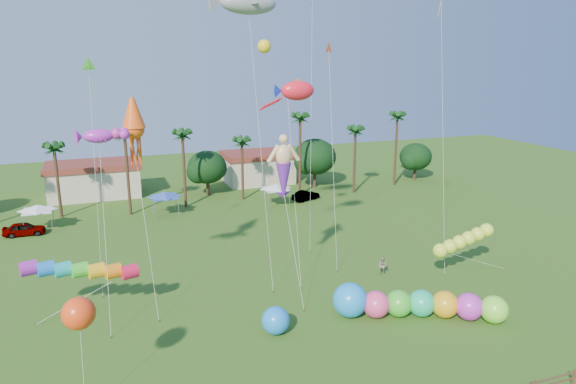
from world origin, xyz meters
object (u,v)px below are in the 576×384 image
object	(u,v)px
spectator_b	(383,266)
blue_ball	(276,320)
caterpillar_inflatable	(412,304)
car_b	(306,195)
car_a	(24,229)

from	to	relation	value
spectator_b	blue_ball	world-z (taller)	blue_ball
caterpillar_inflatable	blue_ball	xyz separation A→B (m)	(-10.24, 1.37, -0.10)
car_b	blue_ball	world-z (taller)	blue_ball
car_a	car_b	size ratio (longest dim) A/B	1.05
caterpillar_inflatable	blue_ball	bearing A→B (deg)	-162.72
caterpillar_inflatable	spectator_b	bearing A→B (deg)	100.08
caterpillar_inflatable	blue_ball	world-z (taller)	caterpillar_inflatable
car_a	blue_ball	distance (m)	34.82
car_a	caterpillar_inflatable	world-z (taller)	caterpillar_inflatable
car_a	car_b	world-z (taller)	car_a
spectator_b	caterpillar_inflatable	distance (m)	7.83
car_a	caterpillar_inflatable	size ratio (longest dim) A/B	0.35
car_a	car_b	distance (m)	34.42
spectator_b	blue_ball	xyz separation A→B (m)	(-12.25, -6.19, 0.17)
car_a	car_b	xyz separation A→B (m)	(34.33, 2.55, -0.06)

